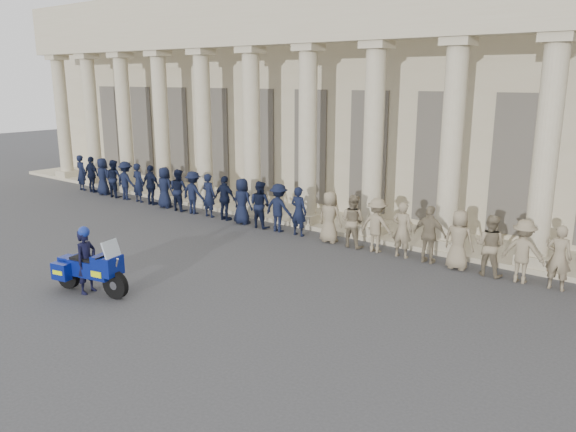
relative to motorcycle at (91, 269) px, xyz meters
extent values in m
plane|color=#3A3A3C|center=(1.60, 0.58, -0.63)|extent=(90.00, 90.00, 0.00)
cube|color=#B9AB8B|center=(1.60, 15.58, 3.87)|extent=(40.00, 10.00, 9.00)
cube|color=#B9AB8B|center=(1.60, 9.38, -0.55)|extent=(40.00, 2.60, 0.15)
cube|color=#B9AB8B|center=(1.60, 8.58, 6.16)|extent=(35.80, 1.00, 1.00)
cube|color=#B9AB8B|center=(-15.30, 8.58, -0.33)|extent=(0.90, 0.90, 0.30)
cylinder|color=#B9AB8B|center=(-15.30, 8.58, 2.62)|extent=(0.64, 0.64, 5.60)
cube|color=#B9AB8B|center=(-15.30, 8.58, 5.54)|extent=(0.85, 0.85, 0.24)
cube|color=#B9AB8B|center=(-12.70, 8.58, -0.33)|extent=(0.90, 0.90, 0.30)
cylinder|color=#B9AB8B|center=(-12.70, 8.58, 2.62)|extent=(0.64, 0.64, 5.60)
cube|color=#B9AB8B|center=(-12.70, 8.58, 5.54)|extent=(0.85, 0.85, 0.24)
cube|color=#B9AB8B|center=(-10.10, 8.58, -0.33)|extent=(0.90, 0.90, 0.30)
cylinder|color=#B9AB8B|center=(-10.10, 8.58, 2.62)|extent=(0.64, 0.64, 5.60)
cube|color=#B9AB8B|center=(-10.10, 8.58, 5.54)|extent=(0.85, 0.85, 0.24)
cube|color=#B9AB8B|center=(-7.50, 8.58, -0.33)|extent=(0.90, 0.90, 0.30)
cylinder|color=#B9AB8B|center=(-7.50, 8.58, 2.62)|extent=(0.64, 0.64, 5.60)
cube|color=#B9AB8B|center=(-7.50, 8.58, 5.54)|extent=(0.85, 0.85, 0.24)
cube|color=#B9AB8B|center=(-4.90, 8.58, -0.33)|extent=(0.90, 0.90, 0.30)
cylinder|color=#B9AB8B|center=(-4.90, 8.58, 2.62)|extent=(0.64, 0.64, 5.60)
cube|color=#B9AB8B|center=(-4.90, 8.58, 5.54)|extent=(0.85, 0.85, 0.24)
cube|color=#B9AB8B|center=(-2.30, 8.58, -0.33)|extent=(0.90, 0.90, 0.30)
cylinder|color=#B9AB8B|center=(-2.30, 8.58, 2.62)|extent=(0.64, 0.64, 5.60)
cube|color=#B9AB8B|center=(-2.30, 8.58, 5.54)|extent=(0.85, 0.85, 0.24)
cube|color=#B9AB8B|center=(0.30, 8.58, -0.33)|extent=(0.90, 0.90, 0.30)
cylinder|color=#B9AB8B|center=(0.30, 8.58, 2.62)|extent=(0.64, 0.64, 5.60)
cube|color=#B9AB8B|center=(0.30, 8.58, 5.54)|extent=(0.85, 0.85, 0.24)
cube|color=#B9AB8B|center=(2.90, 8.58, -0.33)|extent=(0.90, 0.90, 0.30)
cylinder|color=#B9AB8B|center=(2.90, 8.58, 2.62)|extent=(0.64, 0.64, 5.60)
cube|color=#B9AB8B|center=(2.90, 8.58, 5.54)|extent=(0.85, 0.85, 0.24)
cube|color=#B9AB8B|center=(5.50, 8.58, -0.33)|extent=(0.90, 0.90, 0.30)
cylinder|color=#B9AB8B|center=(5.50, 8.58, 2.62)|extent=(0.64, 0.64, 5.60)
cube|color=#B9AB8B|center=(5.50, 8.58, 5.54)|extent=(0.85, 0.85, 0.24)
cube|color=#B9AB8B|center=(8.10, 8.58, -0.33)|extent=(0.90, 0.90, 0.30)
cylinder|color=#B9AB8B|center=(8.10, 8.58, 2.62)|extent=(0.64, 0.64, 5.60)
cube|color=#B9AB8B|center=(8.10, 8.58, 5.54)|extent=(0.85, 0.85, 0.24)
cube|color=black|center=(-14.00, 10.60, 1.92)|extent=(1.30, 0.12, 4.20)
cube|color=black|center=(-11.40, 10.60, 1.92)|extent=(1.30, 0.12, 4.20)
cube|color=black|center=(-8.80, 10.60, 1.92)|extent=(1.30, 0.12, 4.20)
cube|color=black|center=(-6.20, 10.60, 1.92)|extent=(1.30, 0.12, 4.20)
cube|color=black|center=(-3.60, 10.60, 1.92)|extent=(1.30, 0.12, 4.20)
cube|color=black|center=(-1.00, 10.60, 1.92)|extent=(1.30, 0.12, 4.20)
cube|color=black|center=(1.60, 10.60, 1.92)|extent=(1.30, 0.12, 4.20)
cube|color=black|center=(4.20, 10.60, 1.92)|extent=(1.30, 0.12, 4.20)
cube|color=black|center=(6.80, 10.60, 1.92)|extent=(1.30, 0.12, 4.20)
imported|color=black|center=(-11.96, 7.32, 0.21)|extent=(0.61, 0.40, 1.67)
imported|color=black|center=(-11.10, 7.32, 0.21)|extent=(0.98, 0.41, 1.67)
imported|color=black|center=(-10.25, 7.32, 0.21)|extent=(0.82, 0.53, 1.67)
imported|color=black|center=(-9.39, 7.32, 0.21)|extent=(0.81, 0.63, 1.67)
imported|color=black|center=(-8.54, 7.32, 0.21)|extent=(1.08, 0.62, 1.67)
imported|color=black|center=(-7.69, 7.32, 0.21)|extent=(0.61, 0.40, 1.67)
imported|color=black|center=(-6.83, 7.32, 0.21)|extent=(0.98, 0.41, 1.67)
imported|color=black|center=(-5.98, 7.32, 0.21)|extent=(0.82, 0.53, 1.67)
imported|color=black|center=(-5.12, 7.32, 0.21)|extent=(0.81, 0.63, 1.67)
imported|color=black|center=(-4.27, 7.32, 0.21)|extent=(1.08, 0.62, 1.67)
imported|color=black|center=(-3.41, 7.32, 0.21)|extent=(0.61, 0.40, 1.67)
imported|color=black|center=(-2.56, 7.32, 0.21)|extent=(0.98, 0.41, 1.67)
imported|color=black|center=(-1.70, 7.32, 0.21)|extent=(0.82, 0.53, 1.67)
imported|color=black|center=(-0.85, 7.32, 0.21)|extent=(0.81, 0.63, 1.67)
imported|color=black|center=(0.01, 7.32, 0.21)|extent=(1.08, 0.62, 1.67)
imported|color=black|center=(0.86, 7.32, 0.21)|extent=(0.61, 0.40, 1.67)
imported|color=#84755B|center=(2.12, 7.32, 0.21)|extent=(0.82, 0.53, 1.67)
imported|color=#84755B|center=(2.97, 7.32, 0.21)|extent=(0.81, 0.63, 1.67)
imported|color=#84755B|center=(3.83, 7.32, 0.21)|extent=(1.08, 0.62, 1.67)
imported|color=#84755B|center=(4.68, 7.32, 0.21)|extent=(0.61, 0.40, 1.67)
imported|color=#84755B|center=(5.54, 7.32, 0.21)|extent=(0.98, 0.41, 1.67)
imported|color=#84755B|center=(6.39, 7.32, 0.21)|extent=(0.82, 0.53, 1.67)
imported|color=#84755B|center=(7.25, 7.32, 0.21)|extent=(0.81, 0.63, 1.67)
imported|color=#84755B|center=(8.10, 7.32, 0.21)|extent=(1.08, 0.62, 1.67)
imported|color=#84755B|center=(8.96, 7.32, 0.21)|extent=(0.61, 0.40, 1.67)
cylinder|color=black|center=(0.75, 0.15, -0.28)|extent=(0.70, 0.28, 0.69)
cylinder|color=black|center=(-0.79, -0.17, -0.28)|extent=(0.70, 0.28, 0.69)
cube|color=navy|center=(0.03, 0.00, 0.02)|extent=(1.26, 0.67, 0.40)
cube|color=navy|center=(0.54, 0.11, 0.19)|extent=(0.67, 0.65, 0.47)
cube|color=silver|center=(0.54, 0.11, -0.05)|extent=(0.29, 0.35, 0.13)
cube|color=#B2BFCC|center=(0.72, 0.15, 0.54)|extent=(0.31, 0.51, 0.56)
cube|color=black|center=(-0.17, -0.04, 0.23)|extent=(0.74, 0.49, 0.10)
cube|color=navy|center=(-0.73, -0.15, 0.10)|extent=(0.43, 0.42, 0.23)
cube|color=navy|center=(-0.56, -0.46, -0.05)|extent=(0.51, 0.32, 0.42)
cube|color=#DAF20C|center=(-0.56, -0.46, -0.05)|extent=(0.36, 0.31, 0.10)
cube|color=navy|center=(-0.70, 0.19, -0.05)|extent=(0.51, 0.32, 0.42)
cube|color=#DAF20C|center=(-0.70, 0.19, -0.05)|extent=(0.36, 0.31, 0.10)
cylinder|color=silver|center=(-0.53, 0.14, -0.31)|extent=(0.63, 0.23, 0.10)
cylinder|color=black|center=(0.54, 0.11, 0.44)|extent=(0.19, 0.72, 0.04)
imported|color=black|center=(-0.12, -0.03, 0.18)|extent=(0.50, 0.65, 1.61)
sphere|color=navy|center=(-0.12, -0.03, 0.93)|extent=(0.28, 0.28, 0.28)
camera|label=1|loc=(11.82, -7.29, 4.55)|focal=35.00mm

